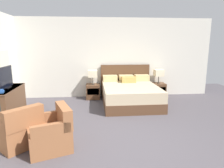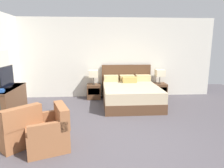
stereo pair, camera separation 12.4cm
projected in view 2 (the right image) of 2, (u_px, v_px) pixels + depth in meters
name	position (u px, v px, depth m)	size (l,w,h in m)	color
ground_plane	(120.00, 145.00, 3.67)	(10.42, 10.42, 0.00)	#4C474C
wall_back	(109.00, 58.00, 6.83)	(7.18, 0.06, 2.67)	silver
bed	(130.00, 94.00, 6.08)	(1.68, 2.00, 1.11)	brown
nightstand_left	(94.00, 91.00, 6.70)	(0.45, 0.44, 0.48)	brown
nightstand_right	(159.00, 90.00, 6.86)	(0.45, 0.44, 0.48)	brown
table_lamp_left	(94.00, 74.00, 6.58)	(0.30, 0.30, 0.47)	#332D28
table_lamp_right	(160.00, 73.00, 6.74)	(0.30, 0.30, 0.47)	#332D28
dresser	(8.00, 101.00, 5.13)	(0.51, 1.37, 0.72)	brown
tv	(7.00, 77.00, 5.07)	(0.18, 0.76, 0.54)	black
armchair_by_window	(18.00, 130.00, 3.64)	(0.97, 0.97, 0.76)	#935B38
armchair_companion	(49.00, 133.00, 3.51)	(0.88, 0.88, 0.76)	#935B38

